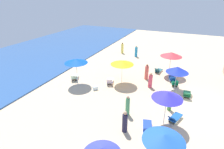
# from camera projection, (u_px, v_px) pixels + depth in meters

# --- Properties ---
(ground_plane) EXTENTS (60.00, 60.00, 0.00)m
(ground_plane) POSITION_uv_depth(u_px,v_px,m) (196.00, 104.00, 15.29)
(ground_plane) COLOR beige
(ocean) EXTENTS (60.00, 15.71, 0.12)m
(ocean) POSITION_uv_depth(u_px,v_px,m) (11.00, 64.00, 23.47)
(ocean) COLOR #315996
(ocean) RESTS_ON ground_plane
(umbrella_0) EXTENTS (2.10, 2.10, 2.41)m
(umbrella_0) POSITION_uv_depth(u_px,v_px,m) (164.00, 138.00, 8.70)
(umbrella_0) COLOR silver
(umbrella_0) RESTS_ON ground_plane
(umbrella_1) EXTENTS (2.29, 2.29, 2.43)m
(umbrella_1) POSITION_uv_depth(u_px,v_px,m) (122.00, 63.00, 17.90)
(umbrella_1) COLOR silver
(umbrella_1) RESTS_ON ground_plane
(lounge_chair_1_0) EXTENTS (1.44, 1.00, 0.72)m
(lounge_chair_1_0) POSITION_uv_depth(u_px,v_px,m) (110.00, 81.00, 18.65)
(lounge_chair_1_0) COLOR silver
(lounge_chair_1_0) RESTS_ON ground_plane
(umbrella_2) EXTENTS (2.31, 2.31, 2.68)m
(umbrella_2) POSITION_uv_depth(u_px,v_px,m) (171.00, 54.00, 19.66)
(umbrella_2) COLOR silver
(umbrella_2) RESTS_ON ground_plane
(lounge_chair_2_0) EXTENTS (1.34, 0.81, 0.64)m
(lounge_chair_2_0) POSITION_uv_depth(u_px,v_px,m) (158.00, 70.00, 21.26)
(lounge_chair_2_0) COLOR silver
(lounge_chair_2_0) RESTS_ON ground_plane
(lounge_chair_2_1) EXTENTS (1.48, 0.93, 0.73)m
(lounge_chair_2_1) POSITION_uv_depth(u_px,v_px,m) (172.00, 79.00, 19.15)
(lounge_chair_2_1) COLOR silver
(lounge_chair_2_1) RESTS_ON ground_plane
(umbrella_3) EXTENTS (2.28, 2.28, 2.70)m
(umbrella_3) POSITION_uv_depth(u_px,v_px,m) (76.00, 61.00, 17.64)
(umbrella_3) COLOR silver
(umbrella_3) RESTS_ON ground_plane
(lounge_chair_3_0) EXTENTS (1.51, 1.17, 0.69)m
(lounge_chair_3_0) POSITION_uv_depth(u_px,v_px,m) (75.00, 77.00, 19.52)
(lounge_chair_3_0) COLOR silver
(lounge_chair_3_0) RESTS_ON ground_plane
(umbrella_5) EXTENTS (2.07, 2.07, 2.61)m
(umbrella_5) POSITION_uv_depth(u_px,v_px,m) (167.00, 95.00, 12.00)
(umbrella_5) COLOR silver
(umbrella_5) RESTS_ON ground_plane
(lounge_chair_5_0) EXTENTS (1.52, 1.00, 0.63)m
(lounge_chair_5_0) POSITION_uv_depth(u_px,v_px,m) (175.00, 118.00, 13.22)
(lounge_chair_5_0) COLOR silver
(lounge_chair_5_0) RESTS_ON ground_plane
(lounge_chair_5_1) EXTENTS (1.61, 0.95, 0.74)m
(lounge_chair_5_1) POSITION_uv_depth(u_px,v_px,m) (147.00, 127.00, 12.26)
(lounge_chair_5_1) COLOR silver
(lounge_chair_5_1) RESTS_ON ground_plane
(umbrella_6) EXTENTS (2.06, 2.06, 2.40)m
(umbrella_6) POSITION_uv_depth(u_px,v_px,m) (177.00, 69.00, 16.63)
(umbrella_6) COLOR silver
(umbrella_6) RESTS_ON ground_plane
(lounge_chair_6_0) EXTENTS (1.39, 0.80, 0.74)m
(lounge_chair_6_0) POSITION_uv_depth(u_px,v_px,m) (175.00, 83.00, 18.27)
(lounge_chair_6_0) COLOR silver
(lounge_chair_6_0) RESTS_ON ground_plane
(lounge_chair_6_1) EXTENTS (1.31, 0.66, 0.67)m
(lounge_chair_6_1) POSITION_uv_depth(u_px,v_px,m) (187.00, 94.00, 16.28)
(lounge_chair_6_1) COLOR silver
(lounge_chair_6_1) RESTS_ON ground_plane
(beachgoer_0) EXTENTS (0.40, 0.40, 1.60)m
(beachgoer_0) POSITION_uv_depth(u_px,v_px,m) (125.00, 122.00, 11.99)
(beachgoer_0) COLOR #22213C
(beachgoer_0) RESTS_ON ground_plane
(beachgoer_1) EXTENTS (0.35, 0.35, 1.65)m
(beachgoer_1) POSITION_uv_depth(u_px,v_px,m) (128.00, 106.00, 13.65)
(beachgoer_1) COLOR #499864
(beachgoer_1) RESTS_ON ground_plane
(beachgoer_2) EXTENTS (0.52, 0.52, 1.64)m
(beachgoer_2) POSITION_uv_depth(u_px,v_px,m) (122.00, 48.00, 27.76)
(beachgoer_2) COLOR #E4D45A
(beachgoer_2) RESTS_ON ground_plane
(beachgoer_3) EXTENTS (0.34, 0.34, 1.69)m
(beachgoer_3) POSITION_uv_depth(u_px,v_px,m) (170.00, 101.00, 14.20)
(beachgoer_3) COLOR #509649
(beachgoer_3) RESTS_ON ground_plane
(beachgoer_4) EXTENTS (0.45, 0.45, 1.54)m
(beachgoer_4) POSITION_uv_depth(u_px,v_px,m) (150.00, 81.00, 17.71)
(beachgoer_4) COLOR #DB475D
(beachgoer_4) RESTS_ON ground_plane
(beachgoer_5) EXTENTS (0.54, 0.54, 1.70)m
(beachgoer_5) POSITION_uv_depth(u_px,v_px,m) (147.00, 72.00, 19.37)
(beachgoer_5) COLOR #DA5950
(beachgoer_5) RESTS_ON ground_plane
(beachgoer_6) EXTENTS (0.55, 0.55, 1.64)m
(beachgoer_6) POSITION_uv_depth(u_px,v_px,m) (136.00, 52.00, 26.23)
(beachgoer_6) COLOR #288BBF
(beachgoer_6) RESTS_ON ground_plane
(cooler_box_0) EXTENTS (0.63, 0.63, 0.38)m
(cooler_box_0) POSITION_uv_depth(u_px,v_px,m) (156.00, 96.00, 16.08)
(cooler_box_0) COLOR #2168A4
(cooler_box_0) RESTS_ON ground_plane
(cooler_box_1) EXTENTS (0.54, 0.56, 0.34)m
(cooler_box_1) POSITION_uv_depth(u_px,v_px,m) (95.00, 88.00, 17.49)
(cooler_box_1) COLOR white
(cooler_box_1) RESTS_ON ground_plane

